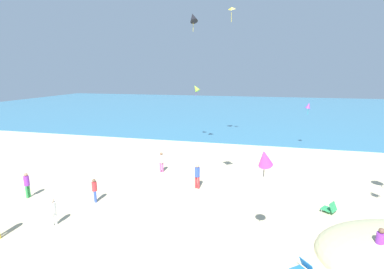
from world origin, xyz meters
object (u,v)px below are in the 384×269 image
(kite_magenta, at_px, (265,158))
(person_1, at_px, (53,210))
(kite_lime, at_px, (196,88))
(person_7, at_px, (197,175))
(person_8, at_px, (27,183))
(kite_yellow, at_px, (231,8))
(person_0, at_px, (95,189))
(beach_chair_near_camera, at_px, (330,208))
(person_5, at_px, (161,161))
(person_3, at_px, (380,244))
(beach_chair_far_left, at_px, (303,269))
(kite_purple, at_px, (308,106))
(kite_black, at_px, (193,17))

(kite_magenta, bearing_deg, person_1, -179.78)
(person_1, xyz_separation_m, kite_lime, (2.75, 18.60, 4.82))
(person_7, height_order, person_8, person_7)
(kite_yellow, bearing_deg, kite_lime, 159.54)
(person_0, distance_m, kite_lime, 16.75)
(beach_chair_near_camera, bearing_deg, person_5, 15.63)
(person_1, bearing_deg, person_3, 27.59)
(beach_chair_far_left, height_order, person_7, person_7)
(person_7, bearing_deg, kite_magenta, -132.19)
(beach_chair_near_camera, xyz_separation_m, kite_lime, (-10.44, 14.12, 5.35))
(person_0, xyz_separation_m, person_5, (1.99, 5.56, 0.07))
(person_8, bearing_deg, beach_chair_near_camera, 4.21)
(beach_chair_near_camera, height_order, person_7, person_7)
(beach_chair_far_left, distance_m, kite_magenta, 4.20)
(person_0, relative_size, person_1, 1.01)
(kite_lime, distance_m, kite_magenta, 19.85)
(kite_yellow, bearing_deg, person_7, -93.22)
(person_7, bearing_deg, kite_purple, -19.43)
(beach_chair_far_left, xyz_separation_m, person_1, (-11.17, 0.84, 0.52))
(person_3, height_order, kite_lime, kite_lime)
(beach_chair_near_camera, relative_size, person_1, 0.64)
(person_0, height_order, kite_purple, kite_purple)
(person_3, distance_m, person_5, 13.91)
(person_3, bearing_deg, kite_lime, 168.88)
(kite_yellow, bearing_deg, person_0, -111.93)
(kite_purple, bearing_deg, kite_lime, 176.90)
(kite_black, bearing_deg, person_0, -107.55)
(beach_chair_far_left, xyz_separation_m, person_3, (2.84, 1.31, 0.62))
(kite_magenta, bearing_deg, beach_chair_near_camera, 51.25)
(person_1, bearing_deg, kite_yellow, 95.44)
(person_5, xyz_separation_m, kite_purple, (11.31, 9.72, 3.29))
(person_3, bearing_deg, kite_purple, 137.71)
(person_7, relative_size, kite_black, 1.02)
(kite_lime, xyz_separation_m, kite_yellow, (3.61, -1.34, 7.33))
(person_5, bearing_deg, person_7, 19.36)
(beach_chair_far_left, distance_m, kite_yellow, 22.60)
(person_8, xyz_separation_m, kite_purple, (17.47, 15.69, 3.28))
(beach_chair_near_camera, bearing_deg, person_7, 23.86)
(person_3, distance_m, kite_magenta, 5.44)
(person_7, xyz_separation_m, kite_black, (-1.96, 7.05, 10.62))
(kite_purple, bearing_deg, person_7, -123.91)
(person_3, bearing_deg, person_7, -166.53)
(kite_magenta, bearing_deg, person_3, 5.70)
(beach_chair_far_left, relative_size, person_5, 0.58)
(beach_chair_near_camera, height_order, beach_chair_far_left, beach_chair_near_camera)
(person_0, height_order, kite_black, kite_black)
(kite_lime, relative_size, kite_yellow, 0.89)
(beach_chair_far_left, bearing_deg, kite_yellow, -113.36)
(person_8, bearing_deg, person_0, 2.48)
(person_3, relative_size, person_8, 1.02)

